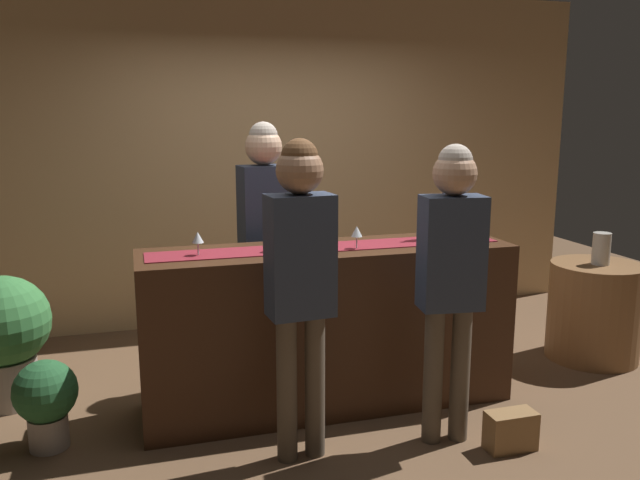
% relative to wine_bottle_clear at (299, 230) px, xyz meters
% --- Properties ---
extents(ground_plane, '(10.00, 10.00, 0.00)m').
position_rel_wine_bottle_clear_xyz_m(ground_plane, '(0.17, -0.05, -1.15)').
color(ground_plane, brown).
extents(back_wall, '(6.00, 0.12, 2.90)m').
position_rel_wine_bottle_clear_xyz_m(back_wall, '(0.17, 1.85, 0.30)').
color(back_wall, tan).
rests_on(back_wall, ground).
extents(bar_counter, '(2.33, 0.60, 1.03)m').
position_rel_wine_bottle_clear_xyz_m(bar_counter, '(0.17, -0.05, -0.63)').
color(bar_counter, '#3D2314').
rests_on(bar_counter, ground).
extents(counter_runner_cloth, '(2.21, 0.28, 0.01)m').
position_rel_wine_bottle_clear_xyz_m(counter_runner_cloth, '(0.17, -0.05, -0.11)').
color(counter_runner_cloth, maroon).
rests_on(counter_runner_cloth, bar_counter).
extents(wine_bottle_clear, '(0.07, 0.07, 0.30)m').
position_rel_wine_bottle_clear_xyz_m(wine_bottle_clear, '(0.00, 0.00, 0.00)').
color(wine_bottle_clear, '#B2C6C1').
rests_on(wine_bottle_clear, bar_counter).
extents(wine_bottle_amber, '(0.07, 0.07, 0.30)m').
position_rel_wine_bottle_clear_xyz_m(wine_bottle_amber, '(0.86, -0.01, 0.00)').
color(wine_bottle_amber, brown).
rests_on(wine_bottle_amber, bar_counter).
extents(wine_bottle_green, '(0.07, 0.07, 0.30)m').
position_rel_wine_bottle_clear_xyz_m(wine_bottle_green, '(1.00, 0.04, 0.00)').
color(wine_bottle_green, '#194723').
rests_on(wine_bottle_green, bar_counter).
extents(wine_glass_near_customer, '(0.07, 0.07, 0.14)m').
position_rel_wine_bottle_clear_xyz_m(wine_glass_near_customer, '(-0.18, -0.09, -0.01)').
color(wine_glass_near_customer, silver).
rests_on(wine_glass_near_customer, bar_counter).
extents(wine_glass_mid_counter, '(0.07, 0.07, 0.14)m').
position_rel_wine_bottle_clear_xyz_m(wine_glass_mid_counter, '(0.32, -0.14, -0.01)').
color(wine_glass_mid_counter, silver).
rests_on(wine_glass_mid_counter, bar_counter).
extents(wine_glass_far_end, '(0.07, 0.07, 0.14)m').
position_rel_wine_bottle_clear_xyz_m(wine_glass_far_end, '(-0.62, -0.06, -0.01)').
color(wine_glass_far_end, silver).
rests_on(wine_glass_far_end, bar_counter).
extents(bartender, '(0.37, 0.25, 1.80)m').
position_rel_wine_bottle_clear_xyz_m(bartender, '(-0.11, 0.53, -0.02)').
color(bartender, '#26262B').
rests_on(bartender, ground).
extents(customer_sipping, '(0.36, 0.24, 1.69)m').
position_rel_wine_bottle_clear_xyz_m(customer_sipping, '(0.68, -0.69, -0.10)').
color(customer_sipping, brown).
rests_on(customer_sipping, ground).
extents(customer_browsing, '(0.36, 0.24, 1.73)m').
position_rel_wine_bottle_clear_xyz_m(customer_browsing, '(-0.16, -0.64, -0.07)').
color(customer_browsing, brown).
rests_on(customer_browsing, ground).
extents(round_side_table, '(0.68, 0.68, 0.74)m').
position_rel_wine_bottle_clear_xyz_m(round_side_table, '(2.35, 0.14, -0.78)').
color(round_side_table, brown).
rests_on(round_side_table, ground).
extents(vase_on_side_table, '(0.13, 0.13, 0.24)m').
position_rel_wine_bottle_clear_xyz_m(vase_on_side_table, '(2.35, 0.13, -0.29)').
color(vase_on_side_table, '#B7B2A8').
rests_on(vase_on_side_table, round_side_table).
extents(potted_plant_tall, '(0.58, 0.58, 0.85)m').
position_rel_wine_bottle_clear_xyz_m(potted_plant_tall, '(-1.81, 0.51, -0.66)').
color(potted_plant_tall, '#9E9389').
rests_on(potted_plant_tall, ground).
extents(potted_plant_small, '(0.35, 0.35, 0.51)m').
position_rel_wine_bottle_clear_xyz_m(potted_plant_small, '(-1.50, -0.15, -0.85)').
color(potted_plant_small, '#9E9389').
rests_on(potted_plant_small, ground).
extents(handbag, '(0.28, 0.14, 0.22)m').
position_rel_wine_bottle_clear_xyz_m(handbag, '(0.98, -0.90, -1.04)').
color(handbag, olive).
rests_on(handbag, ground).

